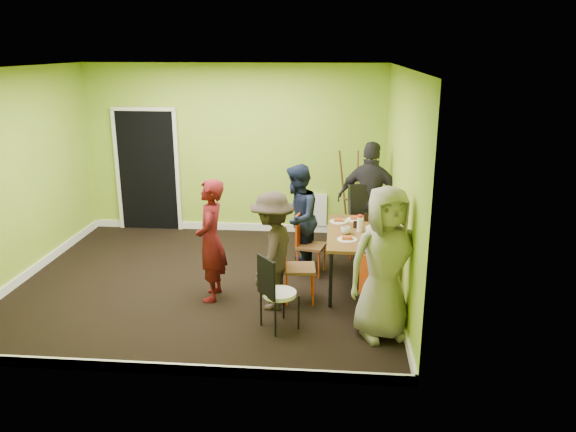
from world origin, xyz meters
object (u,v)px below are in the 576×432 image
(chair_back_end, at_px, (365,207))
(person_front_end, at_px, (385,263))
(person_standing, at_px, (211,240))
(person_left_near, at_px, (273,251))
(chair_left_near, at_px, (293,262))
(person_left_far, at_px, (297,218))
(chair_bentwood, at_px, (275,289))
(orange_bottle, at_px, (360,224))
(dining_table, at_px, (362,236))
(thermos, at_px, (360,225))
(person_back_end, at_px, (371,200))
(chair_front_end, at_px, (376,285))
(easel, at_px, (356,197))
(chair_left_far, at_px, (306,240))
(blue_bottle, at_px, (377,232))

(chair_back_end, distance_m, person_front_end, 2.32)
(person_standing, relative_size, person_left_near, 1.06)
(chair_left_near, xyz_separation_m, person_left_far, (-0.03, 1.02, 0.24))
(chair_bentwood, xyz_separation_m, orange_bottle, (0.97, 1.47, 0.31))
(dining_table, xyz_separation_m, thermos, (-0.04, -0.01, 0.15))
(orange_bottle, relative_size, person_back_end, 0.05)
(chair_back_end, relative_size, chair_front_end, 1.31)
(person_standing, distance_m, person_back_end, 2.64)
(thermos, distance_m, orange_bottle, 0.20)
(person_front_end, bearing_deg, person_standing, 140.56)
(orange_bottle, xyz_separation_m, person_left_far, (-0.85, 0.30, -0.04))
(chair_back_end, relative_size, person_left_near, 0.78)
(chair_bentwood, distance_m, orange_bottle, 1.79)
(chair_front_end, bearing_deg, person_left_far, 143.46)
(thermos, xyz_separation_m, orange_bottle, (0.01, 0.19, -0.05))
(dining_table, xyz_separation_m, person_front_end, (0.19, -1.33, 0.15))
(easel, distance_m, person_left_far, 1.48)
(chair_left_near, bearing_deg, chair_back_end, 142.71)
(dining_table, height_order, person_left_far, person_left_far)
(chair_bentwood, xyz_separation_m, easel, (0.97, 2.99, 0.27))
(chair_back_end, bearing_deg, person_left_near, 43.56)
(person_left_near, bearing_deg, chair_front_end, 83.98)
(dining_table, xyz_separation_m, chair_bentwood, (-1.00, -1.29, -0.21))
(chair_left_near, xyz_separation_m, person_left_near, (-0.23, -0.19, 0.20))
(chair_left_far, height_order, person_front_end, person_front_end)
(person_left_far, bearing_deg, chair_front_end, 36.35)
(person_front_end, bearing_deg, chair_bentwood, 159.51)
(orange_bottle, xyz_separation_m, person_back_end, (0.20, 0.95, 0.07))
(chair_bentwood, distance_m, blue_bottle, 1.54)
(chair_back_end, distance_m, orange_bottle, 0.81)
(blue_bottle, bearing_deg, person_front_end, -88.41)
(chair_front_end, xyz_separation_m, orange_bottle, (-0.15, 1.28, 0.31))
(thermos, height_order, orange_bottle, thermos)
(chair_front_end, relative_size, thermos, 4.36)
(orange_bottle, xyz_separation_m, person_standing, (-1.84, -0.73, -0.03))
(chair_front_end, xyz_separation_m, easel, (-0.15, 2.79, 0.27))
(easel, relative_size, orange_bottle, 17.18)
(orange_bottle, distance_m, person_front_end, 1.53)
(dining_table, distance_m, blue_bottle, 0.41)
(person_left_far, relative_size, person_back_end, 0.87)
(chair_left_far, bearing_deg, person_standing, -37.69)
(chair_front_end, height_order, person_left_near, person_left_near)
(chair_left_near, height_order, person_back_end, person_back_end)
(thermos, relative_size, person_standing, 0.13)
(person_left_near, bearing_deg, blue_bottle, 118.06)
(chair_front_end, distance_m, person_left_far, 1.89)
(chair_left_near, bearing_deg, chair_left_far, 167.41)
(easel, relative_size, blue_bottle, 6.99)
(orange_bottle, distance_m, person_back_end, 0.97)
(blue_bottle, bearing_deg, person_back_end, 89.73)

